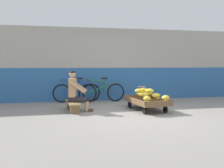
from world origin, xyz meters
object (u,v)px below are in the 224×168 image
object	(u,v)px
vendor_seated	(76,91)
bicycle_near_left	(77,92)
weighing_scale	(141,91)
bicycle_far_left	(102,92)
low_bench	(73,104)
plastic_crate	(141,100)
banana_cart	(147,102)
shopping_bag	(149,103)

from	to	relation	value
vendor_seated	bicycle_near_left	bearing A→B (deg)	85.67
vendor_seated	weighing_scale	bearing A→B (deg)	18.01
bicycle_far_left	bicycle_near_left	bearing A→B (deg)	168.70
low_bench	plastic_crate	world-z (taller)	plastic_crate
weighing_scale	bicycle_near_left	xyz separation A→B (m)	(-2.06, 0.95, -0.10)
plastic_crate	bicycle_near_left	size ratio (longest dim) A/B	0.22
banana_cart	vendor_seated	world-z (taller)	vendor_seated
low_bench	vendor_seated	size ratio (longest dim) A/B	0.99
shopping_bag	weighing_scale	bearing A→B (deg)	101.37
low_bench	weighing_scale	size ratio (longest dim) A/B	3.75
banana_cart	weighing_scale	bearing A→B (deg)	79.90
vendor_seated	bicycle_far_left	xyz separation A→B (m)	(1.00, 1.49, -0.21)
banana_cart	bicycle_near_left	world-z (taller)	bicycle_near_left
banana_cart	plastic_crate	size ratio (longest dim) A/B	4.27
plastic_crate	banana_cart	bearing A→B (deg)	-100.09
low_bench	plastic_crate	xyz separation A→B (m)	(2.28, 0.70, -0.05)
banana_cart	low_bench	world-z (taller)	banana_cart
plastic_crate	weighing_scale	size ratio (longest dim) A/B	1.20
weighing_scale	bicycle_far_left	world-z (taller)	bicycle_far_left
low_bench	weighing_scale	xyz separation A→B (m)	(2.28, 0.69, 0.25)
weighing_scale	shopping_bag	world-z (taller)	weighing_scale
bicycle_near_left	bicycle_far_left	xyz separation A→B (m)	(0.87, -0.17, 0.00)
plastic_crate	bicycle_near_left	xyz separation A→B (m)	(-2.06, 0.95, 0.20)
low_bench	weighing_scale	distance (m)	2.39
banana_cart	bicycle_far_left	bearing A→B (deg)	119.90
vendor_seated	bicycle_near_left	world-z (taller)	vendor_seated
banana_cart	bicycle_far_left	distance (m)	2.04
weighing_scale	shopping_bag	xyz separation A→B (m)	(0.10, -0.48, -0.33)
banana_cart	bicycle_near_left	xyz separation A→B (m)	(-1.89, 1.94, 0.11)
weighing_scale	bicycle_far_left	distance (m)	1.43
plastic_crate	vendor_seated	bearing A→B (deg)	-161.96
plastic_crate	bicycle_near_left	world-z (taller)	bicycle_near_left
bicycle_near_left	banana_cart	bearing A→B (deg)	-45.84
low_bench	bicycle_near_left	size ratio (longest dim) A/B	0.68
vendor_seated	plastic_crate	distance (m)	2.34
banana_cart	bicycle_near_left	size ratio (longest dim) A/B	0.93
weighing_scale	bicycle_far_left	bearing A→B (deg)	146.88
banana_cart	bicycle_far_left	world-z (taller)	bicycle_far_left
vendor_seated	weighing_scale	xyz separation A→B (m)	(2.19, 0.71, -0.11)
bicycle_far_left	vendor_seated	bearing A→B (deg)	-123.73
banana_cart	vendor_seated	distance (m)	2.06
banana_cart	plastic_crate	world-z (taller)	banana_cart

